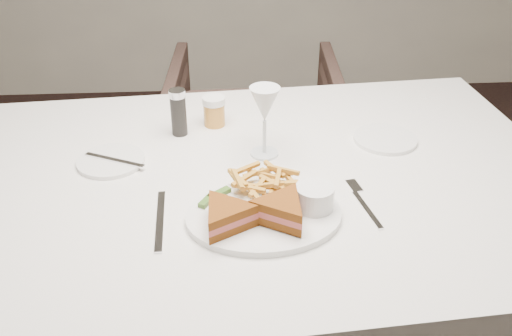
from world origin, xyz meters
The scene contains 3 objects.
table centered at (-0.13, 0.29, 0.38)m, with size 1.45×0.97×0.75m, color silver.
chair_far centered at (-0.07, 1.29, 0.35)m, with size 0.68×0.63×0.70m, color #46312B.
table_setting centered at (-0.13, 0.22, 0.79)m, with size 0.84×0.61×0.18m.
Camera 1 is at (-0.20, -0.81, 1.45)m, focal length 40.00 mm.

